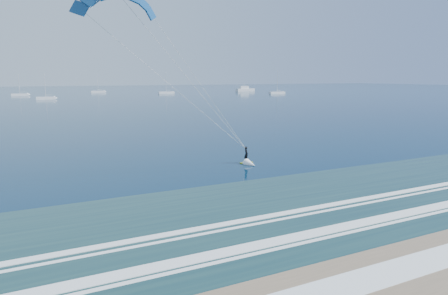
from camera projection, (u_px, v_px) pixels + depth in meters
ground at (355, 278)px, 20.05m from camera, size 900.00×900.00×0.00m
kitesurfer_rig at (189, 80)px, 40.21m from camera, size 20.75×5.54×18.71m
motor_yacht at (245, 89)px, 272.55m from camera, size 13.14×3.50×5.68m
sailboat_2 at (20, 95)px, 209.36m from camera, size 8.39×2.40×11.35m
sailboat_3 at (46, 98)px, 176.06m from camera, size 7.97×2.40×11.16m
sailboat_4 at (98, 92)px, 249.74m from camera, size 8.79×2.40×11.94m
sailboat_5 at (166, 92)px, 236.81m from camera, size 9.41×2.40×12.74m
sailboat_6 at (277, 93)px, 235.19m from camera, size 10.15×2.40×13.56m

